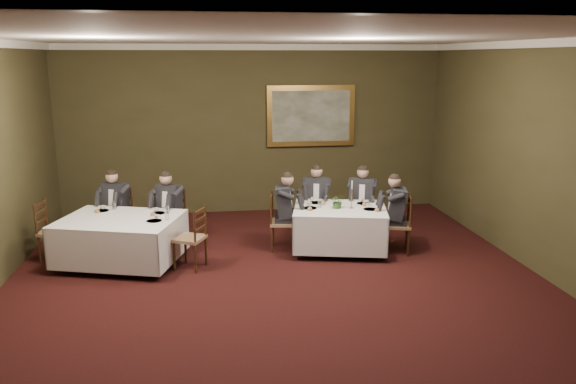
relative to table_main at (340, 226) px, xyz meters
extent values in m
plane|color=black|center=(-1.22, -2.18, -0.45)|extent=(10.00, 10.00, 0.00)
cube|color=silver|center=(-1.22, -2.18, 3.05)|extent=(8.00, 10.00, 0.10)
cube|color=#37341B|center=(-1.22, 2.82, 1.30)|extent=(8.00, 0.10, 3.50)
cube|color=white|center=(-1.22, 2.77, 2.99)|extent=(8.00, 0.10, 0.12)
cube|color=black|center=(0.00, 0.00, 0.28)|extent=(1.69, 1.41, 0.04)
cube|color=white|center=(0.00, 0.00, 0.31)|extent=(1.76, 1.48, 0.02)
cube|color=white|center=(0.00, 0.00, -0.02)|extent=(1.79, 1.50, 0.65)
cube|color=black|center=(-3.61, -0.11, 0.28)|extent=(2.05, 1.76, 0.04)
cube|color=white|center=(-3.61, -0.11, 0.31)|extent=(2.13, 1.84, 0.02)
cube|color=white|center=(-3.61, -0.11, -0.02)|extent=(2.15, 1.86, 0.65)
cube|color=#8A6746|center=(-0.24, 0.86, 0.04)|extent=(0.53, 0.51, 0.05)
cube|color=black|center=(-0.19, 1.04, 0.28)|extent=(0.38, 0.12, 0.54)
cube|color=black|center=(-0.24, 0.86, 0.41)|extent=(0.48, 0.40, 0.55)
sphere|color=tan|center=(-0.24, 0.86, 0.79)|extent=(0.25, 0.25, 0.21)
cube|color=#8A6746|center=(0.58, 0.68, 0.04)|extent=(0.56, 0.55, 0.05)
cube|color=black|center=(0.64, 0.86, 0.28)|extent=(0.37, 0.16, 0.54)
cube|color=black|center=(0.58, 0.68, 0.41)|extent=(0.50, 0.44, 0.55)
sphere|color=tan|center=(0.58, 0.68, 0.79)|extent=(0.27, 0.27, 0.21)
cube|color=#8A6746|center=(-0.95, 0.21, 0.04)|extent=(0.49, 0.50, 0.05)
cube|color=black|center=(-1.14, 0.24, 0.28)|extent=(0.09, 0.38, 0.54)
cube|color=black|center=(-0.95, 0.21, 0.41)|extent=(0.37, 0.47, 0.55)
sphere|color=tan|center=(-0.95, 0.21, 0.79)|extent=(0.24, 0.24, 0.21)
cube|color=#8A6746|center=(0.95, -0.21, 0.04)|extent=(0.52, 0.53, 0.05)
cube|color=black|center=(1.13, -0.26, 0.28)|extent=(0.13, 0.38, 0.54)
cube|color=black|center=(0.95, -0.21, 0.41)|extent=(0.41, 0.49, 0.55)
sphere|color=tan|center=(0.95, -0.21, 0.79)|extent=(0.26, 0.26, 0.21)
cube|color=#8A6746|center=(-3.80, 0.92, 0.04)|extent=(0.57, 0.56, 0.05)
cube|color=black|center=(-3.73, 1.10, 0.28)|extent=(0.36, 0.18, 0.54)
cube|color=black|center=(-3.80, 0.92, 0.41)|extent=(0.51, 0.45, 0.55)
sphere|color=tan|center=(-3.80, 0.92, 0.79)|extent=(0.28, 0.28, 0.21)
cube|color=#8A6746|center=(-2.86, 0.64, 0.04)|extent=(0.59, 0.58, 0.05)
cube|color=black|center=(-2.77, 0.80, 0.28)|extent=(0.34, 0.22, 0.54)
cube|color=black|center=(-2.86, 0.64, 0.41)|extent=(0.52, 0.48, 0.55)
sphere|color=tan|center=(-2.86, 0.64, 0.79)|extent=(0.29, 0.29, 0.21)
cube|color=#8A6746|center=(-2.51, -0.44, 0.04)|extent=(0.57, 0.58, 0.05)
cube|color=black|center=(-2.34, -0.52, 0.28)|extent=(0.19, 0.36, 0.54)
cube|color=#8A6746|center=(-4.70, 0.23, 0.04)|extent=(0.48, 0.50, 0.05)
cube|color=black|center=(-4.89, 0.26, 0.28)|extent=(0.09, 0.38, 0.54)
imported|color=#2D5926|center=(-0.05, -0.02, 0.45)|extent=(0.27, 0.24, 0.27)
cylinder|color=#C4883C|center=(0.19, -0.05, 0.33)|extent=(0.07, 0.07, 0.02)
cylinder|color=#C4883C|center=(0.19, -0.05, 0.50)|extent=(0.02, 0.02, 0.33)
cylinder|color=white|center=(0.19, -0.05, 0.73)|extent=(0.02, 0.02, 0.14)
cylinder|color=white|center=(-0.34, 0.41, 0.32)|extent=(0.25, 0.25, 0.01)
cylinder|color=white|center=(-0.34, 0.56, 0.35)|extent=(0.08, 0.08, 0.05)
cylinder|color=white|center=(-0.17, 0.41, 0.39)|extent=(0.06, 0.06, 0.14)
cylinder|color=white|center=(-3.96, 0.40, 0.32)|extent=(0.25, 0.25, 0.01)
cylinder|color=white|center=(-3.96, 0.55, 0.35)|extent=(0.08, 0.08, 0.05)
cylinder|color=white|center=(-3.79, 0.40, 0.39)|extent=(0.06, 0.06, 0.14)
cube|color=gold|center=(0.00, 2.76, 1.59)|extent=(1.87, 0.08, 1.28)
cube|color=#474C32|center=(0.00, 2.72, 1.59)|extent=(1.65, 0.01, 1.06)
camera|label=1|loc=(-2.19, -8.93, 2.80)|focal=35.00mm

